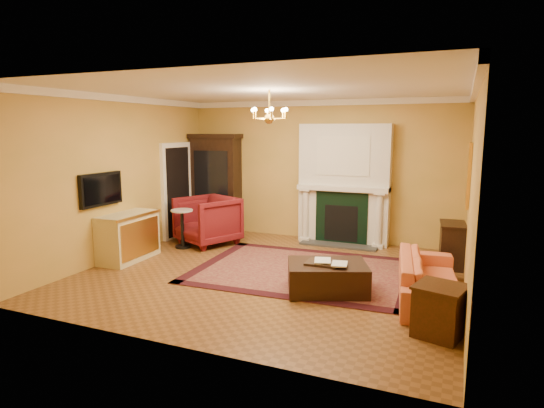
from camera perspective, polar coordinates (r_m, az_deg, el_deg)
The scene contains 26 objects.
floor at distance 7.67m, azimuth -0.33°, elevation -8.85°, with size 6.00×5.50×0.02m, color brown.
ceiling at distance 7.32m, azimuth -0.35°, elevation 14.24°, with size 6.00×5.50×0.02m, color white.
wall_back at distance 9.93m, azimuth 5.93°, elevation 4.18°, with size 6.00×0.02×3.00m, color gold.
wall_front at distance 4.95m, azimuth -12.94°, elevation -1.20°, with size 6.00×0.02×3.00m, color gold.
wall_left at distance 8.95m, azimuth -18.39°, elevation 3.19°, with size 0.02×5.50×3.00m, color gold.
wall_right at distance 6.77m, azimuth 23.83°, elevation 1.02°, with size 0.02×5.50×3.00m, color gold.
fireplace at distance 9.62m, azimuth 8.99°, elevation 2.12°, with size 1.90×0.70×2.50m.
crown_molding at distance 8.20m, azimuth 2.34°, elevation 13.21°, with size 6.00×5.50×0.12m.
doorway at distance 10.31m, azimuth -11.83°, elevation 1.67°, with size 0.08×1.05×2.10m.
tv_panel at distance 8.49m, azimuth -20.66°, elevation 1.73°, with size 0.09×0.95×0.58m.
gilt_mirror at distance 8.14m, azimuth 23.45°, elevation 3.39°, with size 0.06×0.76×1.05m.
chandelier at distance 7.29m, azimuth -0.35°, elevation 11.09°, with size 0.63×0.55×0.53m.
oriental_rug at distance 7.83m, azimuth 4.01°, elevation -8.36°, with size 3.63×2.72×0.01m, color #4A1018.
china_cabinet at distance 10.67m, azimuth -6.98°, elevation 2.31°, with size 1.09×0.50×2.18m, color black.
wingback_armchair at distance 9.59m, azimuth -8.11°, elevation -1.77°, with size 1.07×1.01×1.11m, color maroon.
pedestal_table at distance 9.39m, azimuth -11.19°, elevation -2.69°, with size 0.44×0.44×0.79m.
commode at distance 8.78m, azimuth -17.60°, elevation -3.94°, with size 0.55×1.17×0.87m, color beige.
coral_sofa at distance 6.86m, azimuth 19.21°, elevation -7.95°, with size 2.09×0.61×0.82m, color #D16042.
end_table at distance 5.76m, azimuth 20.26°, elevation -12.59°, with size 0.50×0.50×0.58m, color #3D1B10.
console_table at distance 8.56m, azimuth 21.63°, elevation -4.90°, with size 0.39×0.68×0.75m, color black.
leather_ottoman at distance 6.85m, azimuth 6.95°, elevation -9.09°, with size 1.14×0.83×0.43m, color black.
ottoman_tray at distance 6.74m, azimuth 6.34°, elevation -7.35°, with size 0.47×0.36×0.03m, color black.
book_a at distance 6.69m, azimuth 5.37°, elevation -5.90°, with size 0.24×0.03×0.32m, color gray.
book_b at distance 6.59m, azimuth 7.54°, elevation -6.26°, with size 0.22×0.02×0.30m, color gray.
topiary_left at distance 9.74m, azimuth 5.06°, elevation 3.93°, with size 0.16×0.16×0.44m.
topiary_right at distance 9.43m, azimuth 12.52°, elevation 3.61°, with size 0.17×0.17×0.45m.
Camera 1 is at (2.85, -6.71, 2.39)m, focal length 30.00 mm.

